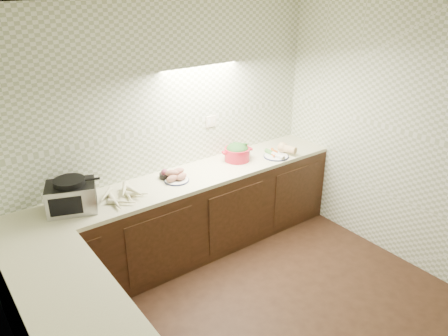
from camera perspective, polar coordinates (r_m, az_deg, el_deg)
room at (r=3.03m, az=9.19°, el=1.21°), size 3.60×3.60×2.60m
counter at (r=3.75m, az=-7.46°, el=-14.72°), size 3.60×3.60×0.90m
toaster_oven at (r=3.99m, az=-19.32°, el=-3.44°), size 0.49×0.44×0.29m
parsnip_pile at (r=4.08m, az=-13.05°, el=-3.61°), size 0.39×0.36×0.08m
sweet_potato_plate at (r=4.35m, az=-6.28°, el=-1.13°), size 0.25×0.25×0.12m
onion_bowl at (r=4.42m, az=-7.63°, el=-0.84°), size 0.13×0.13×0.10m
dutch_oven at (r=4.78m, az=1.74°, el=2.10°), size 0.35×0.34×0.20m
veg_plate at (r=4.98m, az=7.22°, el=2.21°), size 0.35×0.32×0.13m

